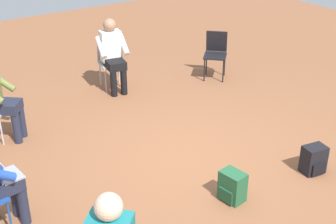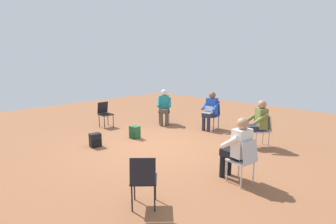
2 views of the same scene
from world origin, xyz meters
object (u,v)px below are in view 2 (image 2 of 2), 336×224
object	(u,v)px
chair_northeast	(263,128)
person_with_laptop	(210,109)
chair_west	(105,113)
backpack_by_empty_chair	(135,133)
chair_north	(213,114)
chair_east	(244,159)
backpack_near_laptop_user	(95,141)
chair_southeast	(143,178)
person_in_teal	(164,105)
person_in_olive	(257,121)
person_in_white	(237,146)
chair_northwest	(164,110)

from	to	relation	value
chair_northeast	person_with_laptop	distance (m)	2.09
chair_west	backpack_by_empty_chair	xyz separation A→B (m)	(1.79, -0.15, -0.34)
chair_north	chair_east	distance (m)	4.03
backpack_by_empty_chair	chair_west	bearing A→B (deg)	175.22
chair_west	backpack_near_laptop_user	world-z (taller)	chair_west
chair_southeast	chair_west	bearing A→B (deg)	108.51
chair_east	chair_southeast	xyz separation A→B (m)	(-0.71, -1.79, 0.00)
chair_east	person_in_teal	xyz separation A→B (m)	(-4.29, 2.26, 0.20)
chair_southeast	person_in_teal	distance (m)	5.41
chair_west	person_in_olive	size ratio (longest dim) A/B	0.69
backpack_near_laptop_user	chair_north	bearing A→B (deg)	73.10
person_with_laptop	backpack_by_empty_chair	bearing A→B (deg)	60.83
chair_west	person_in_white	bearing A→B (deg)	85.74
chair_north	person_with_laptop	xyz separation A→B (m)	(0.02, -0.17, 0.20)
chair_west	chair_northeast	distance (m)	5.11
backpack_by_empty_chair	person_in_teal	bearing A→B (deg)	107.91
chair_northeast	person_in_olive	size ratio (longest dim) A/B	0.69
chair_north	person_in_teal	world-z (taller)	person_in_teal
chair_east	person_with_laptop	distance (m)	3.90
chair_northeast	person_in_olive	world-z (taller)	person_in_olive
chair_north	backpack_near_laptop_user	bearing A→B (deg)	67.06
chair_southeast	person_in_teal	bearing A→B (deg)	86.57
person_in_olive	person_in_white	size ratio (longest dim) A/B	1.00
person_with_laptop	person_in_white	bearing A→B (deg)	126.43
chair_north	chair_west	xyz separation A→B (m)	(-2.78, -2.37, 0.00)
chair_north	chair_southeast	distance (m)	5.17
chair_west	person_in_olive	bearing A→B (deg)	110.31
chair_north	person_with_laptop	world-z (taller)	person_with_laptop
chair_west	chair_northeast	xyz separation A→B (m)	(4.82, 1.70, 0.00)
person_in_white	person_in_olive	bearing A→B (deg)	27.47
chair_northwest	person_in_white	xyz separation A→B (m)	(4.24, -2.34, 0.20)
chair_southeast	backpack_by_empty_chair	bearing A→B (deg)	98.26
person_in_white	chair_west	bearing A→B (deg)	94.90
chair_southeast	person_in_olive	size ratio (longest dim) A/B	0.69
chair_north	person_in_olive	world-z (taller)	person_in_olive
chair_northwest	person_in_teal	xyz separation A→B (m)	(0.12, -0.12, 0.20)
chair_north	chair_northwest	xyz separation A→B (m)	(-1.69, -0.60, 0.00)
chair_north	chair_northwest	world-z (taller)	same
chair_northwest	backpack_near_laptop_user	world-z (taller)	chair_northwest
person_in_teal	chair_northeast	bearing A→B (deg)	136.33
chair_northeast	backpack_near_laptop_user	bearing A→B (deg)	84.52
person_in_teal	backpack_by_empty_chair	world-z (taller)	person_in_teal
backpack_by_empty_chair	backpack_near_laptop_user	bearing A→B (deg)	-96.92
person_in_teal	person_with_laptop	bearing A→B (deg)	154.72
chair_west	chair_southeast	distance (m)	5.36
chair_northeast	chair_southeast	bearing A→B (deg)	130.29
chair_west	chair_northeast	size ratio (longest dim) A/B	1.00
chair_east	backpack_by_empty_chair	size ratio (longest dim) A/B	2.36
person_in_white	chair_north	bearing A→B (deg)	52.01
chair_north	chair_northwest	distance (m)	1.79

